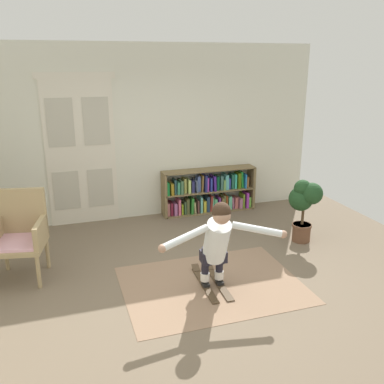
{
  "coord_description": "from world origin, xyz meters",
  "views": [
    {
      "loc": [
        -1.45,
        -4.35,
        2.63
      ],
      "look_at": [
        0.09,
        0.42,
        1.05
      ],
      "focal_mm": 39.46,
      "sensor_mm": 36.0,
      "label": 1
    }
  ],
  "objects_px": {
    "wicker_chair": "(20,233)",
    "skis_pair": "(211,282)",
    "bookshelf": "(208,193)",
    "person_skier": "(217,240)",
    "potted_plant": "(304,201)"
  },
  "relations": [
    {
      "from": "potted_plant",
      "to": "person_skier",
      "type": "height_order",
      "value": "person_skier"
    },
    {
      "from": "bookshelf",
      "to": "wicker_chair",
      "type": "xyz_separation_m",
      "value": [
        -3.04,
        -1.51,
        0.23
      ]
    },
    {
      "from": "bookshelf",
      "to": "person_skier",
      "type": "xyz_separation_m",
      "value": [
        -0.86,
        -2.63,
        0.32
      ]
    },
    {
      "from": "skis_pair",
      "to": "person_skier",
      "type": "bearing_deg",
      "value": -92.4
    },
    {
      "from": "skis_pair",
      "to": "wicker_chair",
      "type": "bearing_deg",
      "value": 156.99
    },
    {
      "from": "wicker_chair",
      "to": "potted_plant",
      "type": "xyz_separation_m",
      "value": [
        3.92,
        -0.15,
        0.05
      ]
    },
    {
      "from": "bookshelf",
      "to": "wicker_chair",
      "type": "height_order",
      "value": "wicker_chair"
    },
    {
      "from": "wicker_chair",
      "to": "skis_pair",
      "type": "relative_size",
      "value": 1.23
    },
    {
      "from": "wicker_chair",
      "to": "skis_pair",
      "type": "bearing_deg",
      "value": -23.01
    },
    {
      "from": "potted_plant",
      "to": "skis_pair",
      "type": "xyz_separation_m",
      "value": [
        -1.74,
        -0.78,
        -0.61
      ]
    },
    {
      "from": "bookshelf",
      "to": "skis_pair",
      "type": "relative_size",
      "value": 1.89
    },
    {
      "from": "bookshelf",
      "to": "person_skier",
      "type": "distance_m",
      "value": 2.79
    },
    {
      "from": "wicker_chair",
      "to": "person_skier",
      "type": "bearing_deg",
      "value": -27.24
    },
    {
      "from": "potted_plant",
      "to": "person_skier",
      "type": "distance_m",
      "value": 2.0
    },
    {
      "from": "wicker_chair",
      "to": "bookshelf",
      "type": "bearing_deg",
      "value": 26.46
    }
  ]
}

